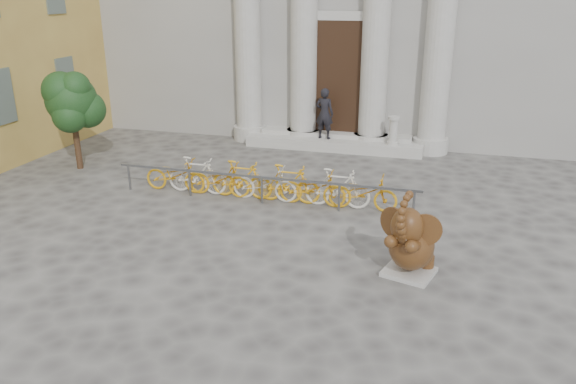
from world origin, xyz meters
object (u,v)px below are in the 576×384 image
(elephant_statue, at_px, (411,244))
(pedestrian, at_px, (324,114))
(bike_rack, at_px, (265,182))
(tree, at_px, (72,102))

(elephant_statue, xyz_separation_m, pedestrian, (-3.50, 8.40, 0.56))
(elephant_statue, height_order, pedestrian, pedestrian)
(elephant_statue, bearing_deg, bike_rack, 157.65)
(bike_rack, bearing_deg, tree, 170.61)
(tree, distance_m, pedestrian, 7.95)
(tree, xyz_separation_m, pedestrian, (6.68, 4.24, -0.84))
(elephant_statue, height_order, bike_rack, elephant_statue)
(bike_rack, relative_size, tree, 2.70)
(bike_rack, height_order, tree, tree)
(bike_rack, xyz_separation_m, tree, (-6.26, 1.04, 1.56))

